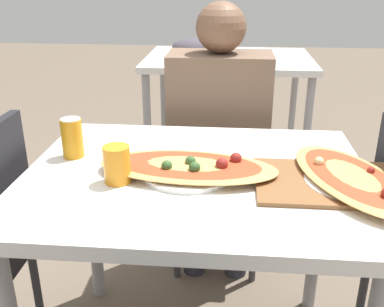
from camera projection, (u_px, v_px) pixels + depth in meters
dining_table at (196, 199)px, 1.34m from camera, size 1.00×0.80×0.76m
chair_far_seated at (219, 156)px, 2.08m from camera, size 0.40×0.40×0.90m
person_seated at (219, 123)px, 1.90m from camera, size 0.42×0.26×1.19m
pizza_main at (188, 167)px, 1.29m from camera, size 0.53×0.27×0.06m
soda_can at (72, 138)px, 1.39m from camera, size 0.07×0.07×0.12m
drink_glass at (117, 164)px, 1.23m from camera, size 0.07×0.07×0.11m
serving_tray at (327, 182)px, 1.23m from camera, size 0.39×0.28×0.01m
pizza_second at (352, 179)px, 1.22m from camera, size 0.38×0.53×0.06m
background_table at (223, 65)px, 3.02m from camera, size 1.10×0.80×0.88m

